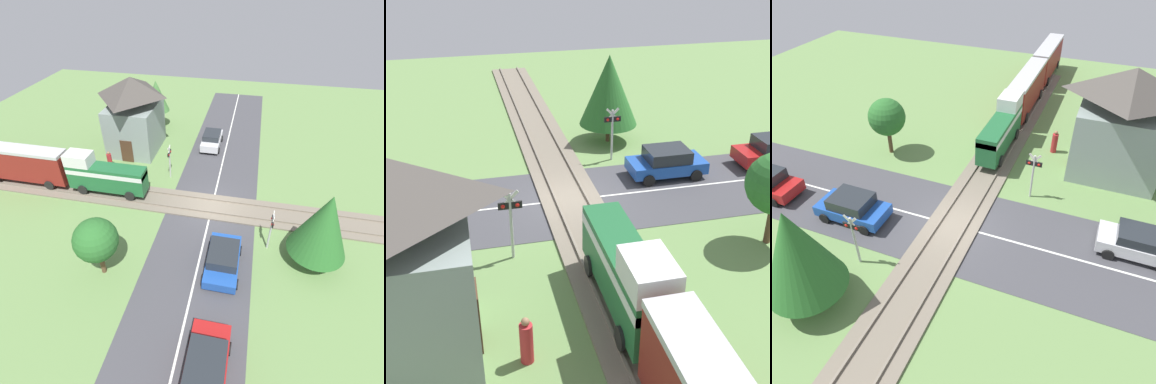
{
  "view_description": "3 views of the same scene",
  "coord_description": "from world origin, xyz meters",
  "views": [
    {
      "loc": [
        -16.78,
        -1.99,
        14.54
      ],
      "look_at": [
        0.0,
        1.51,
        1.2
      ],
      "focal_mm": 28.0,
      "sensor_mm": 36.0,
      "label": 1
    },
    {
      "loc": [
        4.76,
        21.42,
        11.9
      ],
      "look_at": [
        0.0,
        1.51,
        1.2
      ],
      "focal_mm": 50.0,
      "sensor_mm": 36.0,
      "label": 2
    },
    {
      "loc": [
        6.05,
        -13.54,
        13.76
      ],
      "look_at": [
        0.0,
        1.51,
        1.2
      ],
      "focal_mm": 35.0,
      "sensor_mm": 36.0,
      "label": 3
    }
  ],
  "objects": [
    {
      "name": "tree_roadside_hedge",
      "position": [
        -7.0,
        5.33,
        2.64
      ],
      "size": [
        2.45,
        2.45,
        3.88
      ],
      "color": "brown",
      "rests_on": "ground_plane"
    },
    {
      "name": "crossing_signal_east_approach",
      "position": [
        3.19,
        4.03,
        1.89
      ],
      "size": [
        0.9,
        0.18,
        2.93
      ],
      "color": "#B7B7B7",
      "rests_on": "ground_plane"
    },
    {
      "name": "track_bed",
      "position": [
        0.0,
        0.0,
        0.07
      ],
      "size": [
        2.8,
        48.0,
        0.24
      ],
      "color": "#756B5B",
      "rests_on": "ground_plane"
    },
    {
      "name": "car_near_crossing",
      "position": [
        -5.3,
        -1.44,
        0.78
      ],
      "size": [
        3.84,
        2.03,
        1.49
      ],
      "color": "#1E4CA8",
      "rests_on": "ground_plane"
    },
    {
      "name": "tree_beyond_track",
      "position": [
        -3.74,
        -6.65,
        3.06
      ],
      "size": [
        3.32,
        3.32,
        5.06
      ],
      "color": "brown",
      "rests_on": "ground_plane"
    },
    {
      "name": "pedestrian_by_station",
      "position": [
        3.48,
        9.54,
        0.74
      ],
      "size": [
        0.4,
        0.4,
        1.63
      ],
      "color": "#B2282D",
      "rests_on": "ground_plane"
    },
    {
      "name": "station_building",
      "position": [
        7.32,
        8.42,
        3.32
      ],
      "size": [
        5.52,
        4.55,
        6.78
      ],
      "color": "gray",
      "rests_on": "ground_plane"
    },
    {
      "name": "road_surface",
      "position": [
        0.0,
        0.0,
        0.01
      ],
      "size": [
        48.0,
        6.4,
        0.02
      ],
      "color": "#424247",
      "rests_on": "ground_plane"
    },
    {
      "name": "crossing_signal_west_approach",
      "position": [
        -3.19,
        -4.03,
        1.89
      ],
      "size": [
        0.9,
        0.18,
        2.93
      ],
      "color": "#B7B7B7",
      "rests_on": "ground_plane"
    },
    {
      "name": "car_far_side",
      "position": [
        9.1,
        1.44,
        0.78
      ],
      "size": [
        3.77,
        1.86,
        1.48
      ],
      "color": "silver",
      "rests_on": "ground_plane"
    },
    {
      "name": "train",
      "position": [
        0.0,
        16.15,
        1.89
      ],
      "size": [
        1.58,
        21.89,
        3.18
      ],
      "color": "#1E6033",
      "rests_on": "track_bed"
    },
    {
      "name": "ground_plane",
      "position": [
        0.0,
        0.0,
        0.0
      ],
      "size": [
        60.0,
        60.0,
        0.0
      ],
      "primitive_type": "plane",
      "color": "#66894C"
    }
  ]
}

